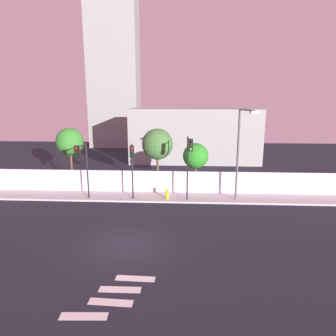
% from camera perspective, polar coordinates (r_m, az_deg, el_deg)
% --- Properties ---
extents(ground_plane, '(80.00, 80.00, 0.00)m').
position_cam_1_polar(ground_plane, '(17.83, -7.71, -13.86)').
color(ground_plane, black).
extents(sidewalk, '(36.00, 2.40, 0.15)m').
position_cam_1_polar(sidewalk, '(25.30, -4.29, -5.37)').
color(sidewalk, '#A9A9A9').
rests_on(sidewalk, ground).
extents(perimeter_wall, '(36.00, 0.18, 1.80)m').
position_cam_1_polar(perimeter_wall, '(26.24, -3.97, -2.46)').
color(perimeter_wall, silver).
rests_on(perimeter_wall, sidewalk).
extents(crosswalk_marking, '(3.36, 3.06, 0.01)m').
position_cam_1_polar(crosswalk_marking, '(13.97, -10.01, -22.22)').
color(crosswalk_marking, silver).
rests_on(crosswalk_marking, ground).
extents(traffic_light_left, '(0.41, 1.21, 4.40)m').
position_cam_1_polar(traffic_light_left, '(23.44, -6.66, 1.43)').
color(traffic_light_left, black).
rests_on(traffic_light_left, sidewalk).
extents(traffic_light_center, '(0.44, 1.75, 4.44)m').
position_cam_1_polar(traffic_light_center, '(24.07, -15.66, 1.47)').
color(traffic_light_center, black).
rests_on(traffic_light_center, sidewalk).
extents(traffic_light_right, '(0.42, 1.52, 4.97)m').
position_cam_1_polar(traffic_light_right, '(22.90, 3.90, 2.25)').
color(traffic_light_right, black).
rests_on(traffic_light_right, sidewalk).
extents(street_lamp_curbside, '(1.01, 2.36, 7.03)m').
position_cam_1_polar(street_lamp_curbside, '(23.71, 13.18, 3.71)').
color(street_lamp_curbside, '#4C4C51').
rests_on(street_lamp_curbside, sidewalk).
extents(fire_hydrant, '(0.44, 0.26, 0.85)m').
position_cam_1_polar(fire_hydrant, '(24.37, -0.17, -4.74)').
color(fire_hydrant, gold).
rests_on(fire_hydrant, sidewalk).
extents(roadside_tree_leftmost, '(2.41, 2.41, 5.41)m').
position_cam_1_polar(roadside_tree_leftmost, '(28.56, -17.69, 4.64)').
color(roadside_tree_leftmost, brown).
rests_on(roadside_tree_leftmost, ground).
extents(roadside_tree_midleft, '(2.70, 2.70, 5.39)m').
position_cam_1_polar(roadside_tree_midleft, '(26.85, -1.97, 4.40)').
color(roadside_tree_midleft, brown).
rests_on(roadside_tree_midleft, ground).
extents(roadside_tree_midright, '(2.22, 2.22, 4.15)m').
position_cam_1_polar(roadside_tree_midright, '(26.93, 5.14, 2.24)').
color(roadside_tree_midright, brown).
rests_on(roadside_tree_midright, ground).
extents(low_building_distant, '(15.96, 6.00, 6.66)m').
position_cam_1_polar(low_building_distant, '(39.41, 4.91, 6.07)').
color(low_building_distant, gray).
rests_on(low_building_distant, ground).
extents(tower_on_skyline, '(7.81, 5.00, 32.24)m').
position_cam_1_polar(tower_on_skyline, '(53.00, -10.15, 21.55)').
color(tower_on_skyline, gray).
rests_on(tower_on_skyline, ground).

